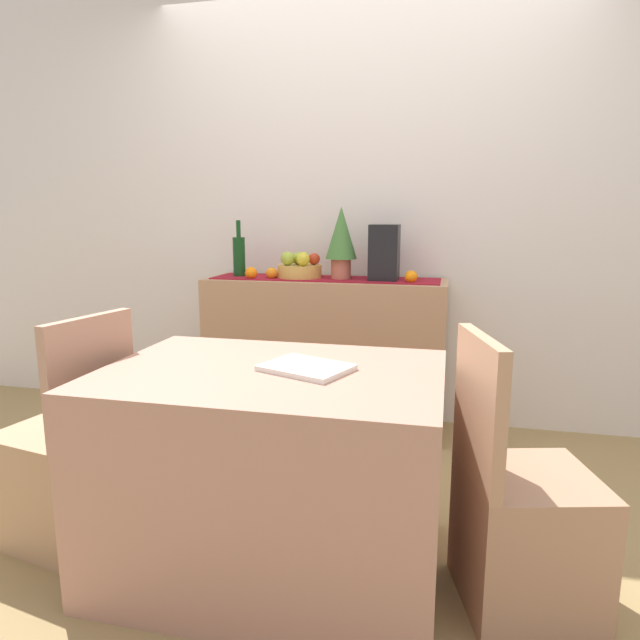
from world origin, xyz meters
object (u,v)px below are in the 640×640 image
at_px(coffee_maker, 384,253).
at_px(open_book, 306,368).
at_px(potted_plant, 341,238).
at_px(dining_table, 273,470).
at_px(wine_bottle, 239,256).
at_px(chair_near_window, 68,473).
at_px(sideboard_console, 325,354).
at_px(fruit_bowl, 300,271).
at_px(chair_by_corner, 522,528).

relative_size(coffee_maker, open_book, 1.11).
height_order(potted_plant, dining_table, potted_plant).
height_order(potted_plant, open_book, potted_plant).
distance_m(coffee_maker, open_book, 1.39).
distance_m(wine_bottle, chair_near_window, 1.57).
xyz_separation_m(sideboard_console, open_book, (0.24, -1.35, 0.30)).
bearing_deg(fruit_bowl, dining_table, -78.80).
relative_size(dining_table, chair_by_corner, 1.28).
bearing_deg(wine_bottle, dining_table, -64.83).
height_order(wine_bottle, chair_near_window, wine_bottle).
bearing_deg(potted_plant, open_book, -83.88).
xyz_separation_m(sideboard_console, chair_by_corner, (0.96, -1.37, -0.18)).
bearing_deg(fruit_bowl, chair_by_corner, -50.95).
relative_size(fruit_bowl, chair_near_window, 0.28).
height_order(coffee_maker, chair_near_window, coffee_maker).
xyz_separation_m(coffee_maker, open_book, (-0.10, -1.35, -0.30)).
xyz_separation_m(fruit_bowl, wine_bottle, (-0.37, 0.00, 0.08)).
height_order(open_book, chair_by_corner, chair_by_corner).
relative_size(fruit_bowl, potted_plant, 0.62).
relative_size(sideboard_console, coffee_maker, 4.44).
distance_m(dining_table, chair_near_window, 0.85).
distance_m(coffee_maker, dining_table, 1.54).
height_order(coffee_maker, dining_table, coffee_maker).
relative_size(wine_bottle, potted_plant, 0.81).
xyz_separation_m(fruit_bowl, coffee_maker, (0.49, 0.00, 0.11)).
xyz_separation_m(potted_plant, open_book, (0.14, -1.35, -0.38)).
bearing_deg(coffee_maker, sideboard_console, 180.00).
bearing_deg(dining_table, coffee_maker, 80.89).
xyz_separation_m(coffee_maker, potted_plant, (-0.25, 0.00, 0.08)).
bearing_deg(sideboard_console, chair_near_window, -117.80).
bearing_deg(chair_by_corner, open_book, 178.64).
height_order(wine_bottle, potted_plant, potted_plant).
bearing_deg(potted_plant, coffee_maker, -0.00).
height_order(fruit_bowl, open_book, fruit_bowl).
bearing_deg(fruit_bowl, open_book, -73.94).
height_order(wine_bottle, chair_by_corner, wine_bottle).
height_order(fruit_bowl, wine_bottle, wine_bottle).
relative_size(sideboard_console, wine_bottle, 4.16).
height_order(coffee_maker, open_book, coffee_maker).
xyz_separation_m(fruit_bowl, chair_near_window, (-0.57, -1.37, -0.67)).
bearing_deg(coffee_maker, fruit_bowl, 180.00).
height_order(fruit_bowl, chair_near_window, fruit_bowl).
height_order(fruit_bowl, chair_by_corner, fruit_bowl).
bearing_deg(chair_by_corner, sideboard_console, 125.01).
bearing_deg(chair_by_corner, wine_bottle, 137.26).
bearing_deg(chair_near_window, open_book, 0.96).
bearing_deg(open_book, chair_near_window, -157.75).
relative_size(potted_plant, open_book, 1.46).
relative_size(fruit_bowl, chair_by_corner, 0.28).
xyz_separation_m(sideboard_console, coffee_maker, (0.34, 0.00, 0.60)).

